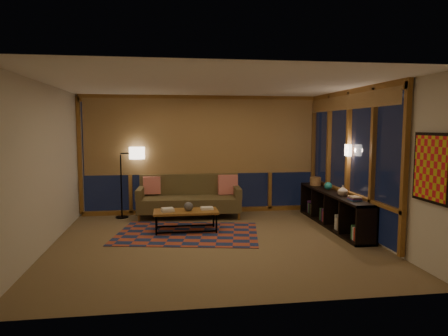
{
  "coord_description": "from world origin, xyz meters",
  "views": [
    {
      "loc": [
        -0.78,
        -6.7,
        2.0
      ],
      "look_at": [
        0.26,
        0.6,
        1.23
      ],
      "focal_mm": 32.0,
      "sensor_mm": 36.0,
      "label": 1
    }
  ],
  "objects": [
    {
      "name": "floor",
      "position": [
        0.0,
        0.0,
        0.0
      ],
      "size": [
        5.5,
        5.0,
        0.01
      ],
      "primitive_type": "cube",
      "color": "olive",
      "rests_on": "ground"
    },
    {
      "name": "ceiling",
      "position": [
        0.0,
        0.0,
        2.7
      ],
      "size": [
        5.5,
        5.0,
        0.01
      ],
      "primitive_type": "cube",
      "color": "white",
      "rests_on": "walls"
    },
    {
      "name": "walls",
      "position": [
        0.0,
        0.0,
        1.35
      ],
      "size": [
        5.51,
        5.01,
        2.7
      ],
      "color": "beige",
      "rests_on": "floor"
    },
    {
      "name": "window_wall_back",
      "position": [
        0.0,
        2.43,
        1.35
      ],
      "size": [
        5.3,
        0.16,
        2.6
      ],
      "primitive_type": null,
      "color": "#9A6626",
      "rests_on": "walls"
    },
    {
      "name": "window_wall_right",
      "position": [
        2.68,
        0.6,
        1.35
      ],
      "size": [
        0.16,
        3.7,
        2.6
      ],
      "primitive_type": null,
      "color": "#9A6626",
      "rests_on": "walls"
    },
    {
      "name": "wall_art",
      "position": [
        2.71,
        -1.85,
        1.45
      ],
      "size": [
        0.06,
        0.74,
        0.94
      ],
      "primitive_type": null,
      "color": "red",
      "rests_on": "walls"
    },
    {
      "name": "wall_sconce",
      "position": [
        2.62,
        0.45,
        1.55
      ],
      "size": [
        0.12,
        0.18,
        0.22
      ],
      "primitive_type": null,
      "color": "#FFE9CA",
      "rests_on": "walls"
    },
    {
      "name": "sofa",
      "position": [
        -0.32,
        2.0,
        0.46
      ],
      "size": [
        2.27,
        1.03,
        0.91
      ],
      "primitive_type": null,
      "rotation": [
        0.0,
        0.0,
        -0.06
      ],
      "color": "brown",
      "rests_on": "floor"
    },
    {
      "name": "pillow_left",
      "position": [
        -1.14,
        2.27,
        0.65
      ],
      "size": [
        0.39,
        0.14,
        0.39
      ],
      "primitive_type": null,
      "rotation": [
        0.0,
        0.0,
        0.03
      ],
      "color": "red",
      "rests_on": "sofa"
    },
    {
      "name": "pillow_right",
      "position": [
        0.57,
        2.15,
        0.67
      ],
      "size": [
        0.44,
        0.16,
        0.44
      ],
      "primitive_type": null,
      "rotation": [
        0.0,
        0.0,
        0.03
      ],
      "color": "red",
      "rests_on": "sofa"
    },
    {
      "name": "area_rug",
      "position": [
        -0.43,
        0.62,
        0.01
      ],
      "size": [
        2.88,
        2.18,
        0.01
      ],
      "primitive_type": "cube",
      "rotation": [
        0.0,
        0.0,
        -0.19
      ],
      "color": "#A14129",
      "rests_on": "floor"
    },
    {
      "name": "coffee_table",
      "position": [
        -0.45,
        0.79,
        0.2
      ],
      "size": [
        1.22,
        0.56,
        0.41
      ],
      "primitive_type": null,
      "rotation": [
        0.0,
        0.0,
        0.0
      ],
      "color": "#9A6626",
      "rests_on": "floor"
    },
    {
      "name": "book_stack_a",
      "position": [
        -0.79,
        0.75,
        0.44
      ],
      "size": [
        0.29,
        0.25,
        0.07
      ],
      "primitive_type": null,
      "rotation": [
        0.0,
        0.0,
        0.21
      ],
      "color": "silver",
      "rests_on": "coffee_table"
    },
    {
      "name": "book_stack_b",
      "position": [
        -0.04,
        0.83,
        0.43
      ],
      "size": [
        0.23,
        0.18,
        0.04
      ],
      "primitive_type": null,
      "rotation": [
        0.0,
        0.0,
        0.03
      ],
      "color": "silver",
      "rests_on": "coffee_table"
    },
    {
      "name": "ceramic_pot",
      "position": [
        -0.4,
        0.76,
        0.49
      ],
      "size": [
        0.22,
        0.22,
        0.18
      ],
      "primitive_type": "sphere",
      "rotation": [
        0.0,
        0.0,
        0.27
      ],
      "color": "black",
      "rests_on": "coffee_table"
    },
    {
      "name": "floor_lamp",
      "position": [
        -1.79,
        2.15,
        0.78
      ],
      "size": [
        0.59,
        0.47,
        1.56
      ],
      "primitive_type": null,
      "rotation": [
        0.0,
        0.0,
        0.29
      ],
      "color": "black",
      "rests_on": "floor"
    },
    {
      "name": "bookshelf",
      "position": [
        2.49,
        0.76,
        0.35
      ],
      "size": [
        0.4,
        2.79,
        0.7
      ],
      "primitive_type": null,
      "color": "black",
      "rests_on": "floor"
    },
    {
      "name": "basket",
      "position": [
        2.47,
        1.7,
        0.79
      ],
      "size": [
        0.3,
        0.3,
        0.18
      ],
      "primitive_type": "cylinder",
      "rotation": [
        0.0,
        0.0,
        0.29
      ],
      "color": "#977548",
      "rests_on": "bookshelf"
    },
    {
      "name": "teal_bowl",
      "position": [
        2.49,
        1.04,
        0.78
      ],
      "size": [
        0.2,
        0.2,
        0.17
      ],
      "primitive_type": "sphere",
      "rotation": [
        0.0,
        0.0,
        0.22
      ],
      "color": "#1A7371",
      "rests_on": "bookshelf"
    },
    {
      "name": "vase",
      "position": [
        2.49,
        0.35,
        0.8
      ],
      "size": [
        0.23,
        0.23,
        0.2
      ],
      "primitive_type": "imported",
      "rotation": [
        0.0,
        0.0,
        0.22
      ],
      "color": "#C4B09B",
      "rests_on": "bookshelf"
    },
    {
      "name": "shelf_book_stack",
      "position": [
        2.49,
        -0.14,
        0.73
      ],
      "size": [
        0.19,
        0.26,
        0.07
      ],
      "primitive_type": null,
      "rotation": [
        0.0,
        0.0,
        0.04
      ],
      "color": "silver",
      "rests_on": "bookshelf"
    }
  ]
}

